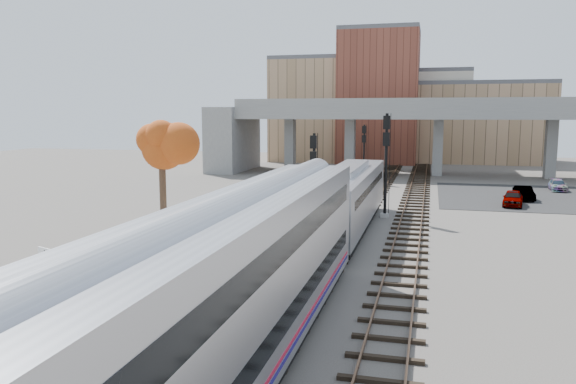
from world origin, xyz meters
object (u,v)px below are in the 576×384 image
at_px(signal_mast_near, 314,185).
at_px(car_b, 524,193).
at_px(signal_mast_mid, 386,165).
at_px(tree, 161,145).
at_px(car_a, 513,198).
at_px(car_c, 558,185).
at_px(coach, 229,296).
at_px(signal_mast_far, 364,155).
at_px(locomotive, 348,196).

xyz_separation_m(signal_mast_near, car_b, (15.48, 17.91, -2.43)).
bearing_deg(signal_mast_near, car_b, 49.17).
bearing_deg(signal_mast_mid, car_b, 45.22).
height_order(tree, car_a, tree).
bearing_deg(car_b, car_c, 56.43).
relative_size(coach, signal_mast_mid, 3.24).
bearing_deg(signal_mast_near, car_c, 52.08).
distance_m(signal_mast_near, car_a, 20.13).
height_order(car_a, car_c, car_a).
relative_size(tree, car_b, 2.07).
xyz_separation_m(tree, car_c, (29.23, 27.67, -5.11)).
distance_m(signal_mast_near, car_b, 23.79).
distance_m(tree, car_b, 32.57).
bearing_deg(signal_mast_far, locomotive, -85.49).
height_order(car_a, car_b, car_a).
xyz_separation_m(car_a, car_c, (5.65, 11.12, -0.11)).
bearing_deg(car_b, tree, -144.69).
bearing_deg(signal_mast_mid, locomotive, -110.63).
xyz_separation_m(coach, signal_mast_near, (-2.10, 21.47, 0.29)).
height_order(coach, car_a, coach).
bearing_deg(signal_mast_near, signal_mast_far, 90.00).
xyz_separation_m(tree, car_b, (24.98, 20.28, -5.04)).
bearing_deg(car_b, car_a, -114.46).
distance_m(signal_mast_mid, signal_mast_far, 21.71).
xyz_separation_m(signal_mast_near, signal_mast_far, (-0.00, 27.75, 0.01)).
bearing_deg(car_b, coach, -112.51).
distance_m(locomotive, signal_mast_far, 26.71).
distance_m(locomotive, tree, 12.60).
bearing_deg(coach, signal_mast_near, 95.59).
bearing_deg(car_a, locomotive, -123.37).
bearing_deg(signal_mast_far, tree, -107.52).
relative_size(tree, car_a, 1.99).
bearing_deg(signal_mast_mid, signal_mast_far, 100.89).
bearing_deg(signal_mast_mid, car_a, 37.85).
height_order(signal_mast_mid, signal_mast_far, signal_mast_mid).
distance_m(signal_mast_far, car_b, 18.50).
relative_size(locomotive, signal_mast_near, 2.95).
distance_m(locomotive, signal_mast_near, 2.52).
relative_size(locomotive, signal_mast_mid, 2.47).
height_order(signal_mast_near, signal_mast_mid, signal_mast_mid).
bearing_deg(car_a, signal_mast_near, -125.61).
distance_m(signal_mast_mid, car_c, 24.72).
relative_size(locomotive, tree, 2.48).
height_order(tree, car_b, tree).
bearing_deg(car_b, locomotive, -132.32).
bearing_deg(coach, car_b, 71.24).
relative_size(signal_mast_near, signal_mast_mid, 0.84).
relative_size(signal_mast_near, car_a, 1.68).
bearing_deg(coach, car_a, 71.45).
bearing_deg(signal_mast_near, coach, -84.41).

